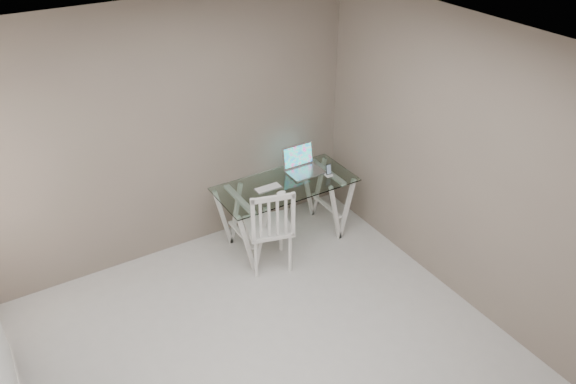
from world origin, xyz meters
name	(u,v)px	position (x,y,z in m)	size (l,w,h in m)	color
room	(279,212)	(-0.06, 0.02, 1.72)	(4.50, 4.52, 2.71)	#B5B2AD
desk	(286,212)	(0.99, 1.70, 0.38)	(1.50, 0.70, 0.75)	silver
chair	(270,226)	(0.61, 1.36, 0.54)	(0.55, 0.55, 0.98)	silver
laptop	(302,165)	(1.30, 1.86, 0.81)	(0.39, 0.32, 0.27)	#B7B6BB
keyboard	(268,188)	(0.79, 1.72, 0.75)	(0.29, 0.12, 0.01)	silver
mouse	(281,193)	(0.85, 1.54, 0.76)	(0.10, 0.06, 0.03)	white
phone_dock	(329,173)	(1.49, 1.61, 0.78)	(0.07, 0.07, 0.14)	white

